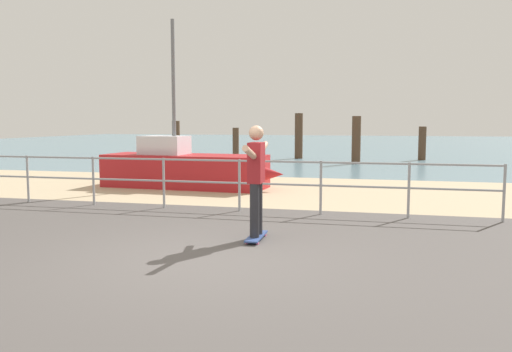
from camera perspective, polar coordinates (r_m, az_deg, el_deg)
The scene contains 12 objects.
ground_plane at distance 6.01m, azimuth -8.90°, elevation -11.47°, with size 24.00×10.00×0.04m, color #514C49.
beach_strip at distance 13.58m, azimuth 4.25°, elevation -1.62°, with size 24.00×6.00×0.04m, color tan.
sea_surface at distance 41.38m, azimuth 10.76°, elevation 3.40°, with size 72.00×50.00×0.04m, color slate.
railing_fence at distance 10.56m, azimuth -6.04°, elevation 0.00°, with size 11.34×0.05×1.05m.
sailboat at distance 14.15m, azimuth -7.18°, elevation 0.77°, with size 5.01×1.66×4.48m.
skateboard at distance 7.91m, azimuth 0.03°, elevation -6.63°, with size 0.22×0.81×0.08m.
skateboarder at distance 7.75m, azimuth 0.03°, elevation 0.24°, with size 0.22×1.45×1.65m.
groyne_post_0 at distance 25.24m, azimuth -8.72°, elevation 3.91°, with size 0.37×0.37×1.81m, color #513826.
groyne_post_1 at distance 24.71m, azimuth -2.23°, elevation 3.56°, with size 0.30×0.30×1.49m, color #513826.
groyne_post_2 at distance 25.08m, azimuth 4.68°, elevation 4.36°, with size 0.38×0.38×2.18m, color #513826.
groyne_post_3 at distance 22.31m, azimuth 10.88°, elevation 3.86°, with size 0.37×0.37×2.01m, color #513826.
groyne_post_4 at distance 25.21m, azimuth 17.68°, elevation 3.40°, with size 0.34×0.34×1.56m, color #513826.
Camera 1 is at (2.24, -6.28, 1.80)m, focal length 36.65 mm.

